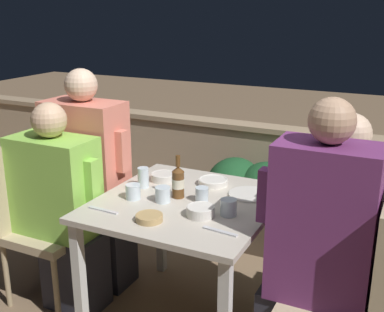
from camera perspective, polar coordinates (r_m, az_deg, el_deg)
parapet_wall at (r=3.83m, az=8.90°, el=-2.24°), size 9.00×0.18×0.80m
dining_table at (r=2.52m, az=-0.69°, el=-7.27°), size 0.88×0.92×0.72m
planter_hedge at (r=3.48m, az=8.64°, el=-5.21°), size 0.87×0.47×0.63m
chair_left_near at (r=2.94m, az=-18.22°, el=-5.86°), size 0.43×0.43×0.96m
person_green_blouse at (r=2.79m, az=-15.18°, el=-6.12°), size 0.52×0.26×1.20m
chair_left_far at (r=3.13m, az=-14.66°, el=-4.08°), size 0.43×0.43×0.96m
person_coral_top at (r=2.97m, az=-11.82°, el=-2.86°), size 0.52×0.26×1.34m
chair_right_near at (r=2.21m, az=19.29°, el=-13.97°), size 0.43×0.43×0.96m
person_purple_stripe at (r=2.18m, az=14.22°, el=-10.66°), size 0.50×0.26×1.34m
chair_right_far at (r=2.47m, az=21.08°, el=-10.74°), size 0.43×0.43×0.96m
person_white_polo at (r=2.46m, az=16.39°, el=-8.94°), size 0.47×0.26×1.22m
beer_bottle at (r=2.49m, az=-1.66°, el=-3.04°), size 0.07×0.07×0.23m
plate_0 at (r=2.57m, az=6.87°, el=-4.53°), size 0.23×0.23×0.01m
bowl_0 at (r=2.69m, az=2.51°, el=-3.01°), size 0.17×0.17×0.03m
bowl_1 at (r=2.26m, az=-5.09°, el=-7.23°), size 0.13×0.13×0.03m
bowl_2 at (r=2.29m, az=1.04°, el=-6.49°), size 0.13×0.13×0.05m
bowl_3 at (r=2.76m, az=-3.43°, el=-2.42°), size 0.14×0.14×0.04m
glass_cup_0 at (r=2.46m, az=-3.48°, el=-4.57°), size 0.08×0.08×0.08m
glass_cup_1 at (r=2.46m, az=1.18°, el=-4.58°), size 0.07×0.07×0.08m
glass_cup_2 at (r=2.51m, az=-7.00°, el=-4.22°), size 0.08×0.08×0.08m
glass_cup_3 at (r=2.65m, az=-5.80°, el=-2.56°), size 0.06×0.06×0.11m
glass_cup_4 at (r=2.31m, az=4.37°, el=-6.09°), size 0.08×0.08×0.08m
fork_0 at (r=2.15m, az=3.33°, el=-8.91°), size 0.17×0.04×0.01m
fork_1 at (r=2.40m, az=-10.48°, el=-6.32°), size 0.17×0.03×0.01m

